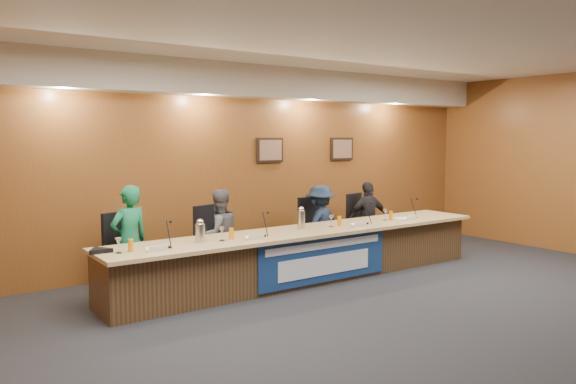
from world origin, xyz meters
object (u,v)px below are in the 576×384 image
at_px(dais_body, 307,256).
at_px(panelist_b, 219,235).
at_px(banner, 325,259).
at_px(panelist_c, 320,225).
at_px(carafe_mid, 301,220).
at_px(carafe_left, 200,233).
at_px(office_chair_c, 316,234).
at_px(office_chair_d, 364,228).
at_px(speakerphone, 99,251).
at_px(panelist_a, 129,241).
at_px(office_chair_a, 127,258).
at_px(office_chair_b, 216,247).
at_px(panelist_d, 368,219).

xyz_separation_m(dais_body, panelist_b, (-1.06, 0.70, 0.32)).
bearing_deg(banner, panelist_c, 54.25).
distance_m(panelist_c, carafe_mid, 1.10).
relative_size(carafe_left, carafe_mid, 0.89).
distance_m(banner, panelist_b, 1.56).
height_order(dais_body, banner, banner).
bearing_deg(banner, dais_body, 90.00).
bearing_deg(office_chair_c, carafe_mid, -136.49).
bearing_deg(carafe_left, office_chair_d, 13.38).
bearing_deg(speakerphone, office_chair_c, 11.29).
xyz_separation_m(banner, panelist_a, (-2.38, 1.11, 0.35)).
bearing_deg(speakerphone, office_chair_a, 52.05).
bearing_deg(panelist_b, office_chair_b, -89.03).
distance_m(office_chair_b, office_chair_d, 2.93).
xyz_separation_m(panelist_b, panelist_d, (2.93, 0.00, -0.02)).
height_order(panelist_a, speakerphone, panelist_a).
bearing_deg(panelist_b, carafe_left, 49.38).
bearing_deg(dais_body, panelist_c, 41.07).
bearing_deg(carafe_mid, office_chair_b, 143.43).
relative_size(office_chair_b, office_chair_d, 1.00).
xyz_separation_m(panelist_d, office_chair_b, (-2.93, 0.10, -0.17)).
relative_size(panelist_c, office_chair_c, 2.70).
bearing_deg(banner, panelist_d, 30.75).
height_order(dais_body, office_chair_d, dais_body).
relative_size(panelist_d, speakerphone, 4.06).
bearing_deg(office_chair_b, panelist_a, 167.27).
height_order(banner, office_chair_b, banner).
height_order(office_chair_b, office_chair_d, same).
bearing_deg(carafe_left, dais_body, 1.95).
distance_m(banner, office_chair_d, 2.23).
relative_size(dais_body, panelist_b, 4.51).
bearing_deg(dais_body, office_chair_a, 161.43).
xyz_separation_m(banner, panelist_b, (-1.06, 1.11, 0.29)).
height_order(carafe_mid, speakerphone, carafe_mid).
height_order(carafe_left, carafe_mid, carafe_mid).
bearing_deg(office_chair_a, office_chair_d, -19.97).
bearing_deg(panelist_d, dais_body, 33.56).
bearing_deg(speakerphone, carafe_left, -4.93).
bearing_deg(office_chair_b, office_chair_c, -17.07).
bearing_deg(carafe_mid, panelist_d, 18.33).
relative_size(dais_body, carafe_left, 25.58).
height_order(banner, panelist_b, panelist_b).
bearing_deg(panelist_d, banner, 43.84).
distance_m(office_chair_a, office_chair_c, 3.18).
height_order(panelist_a, carafe_left, panelist_a).
xyz_separation_m(panelist_a, carafe_mid, (2.32, -0.64, 0.15)).
bearing_deg(office_chair_b, banner, -65.91).
bearing_deg(panelist_c, panelist_b, -14.37).
bearing_deg(speakerphone, dais_body, -0.91).
height_order(panelist_a, office_chair_c, panelist_a).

